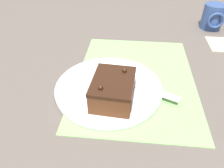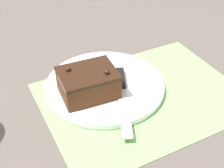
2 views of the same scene
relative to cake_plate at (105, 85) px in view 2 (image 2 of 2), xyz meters
name	(u,v)px [view 2 (image 2 of 2)]	position (x,y,z in m)	size (l,w,h in m)	color
ground_plane	(143,97)	(-0.06, 0.07, -0.01)	(3.00, 3.00, 0.00)	#544C47
placemat_woven	(143,97)	(-0.06, 0.07, -0.01)	(0.46, 0.34, 0.00)	#7AB266
cake_plate	(105,85)	(0.00, 0.00, 0.00)	(0.29, 0.29, 0.01)	white
chocolate_cake	(88,83)	(0.05, 0.02, 0.04)	(0.13, 0.11, 0.07)	#512D19
serving_knife	(122,89)	(-0.02, 0.04, 0.01)	(0.11, 0.22, 0.01)	black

